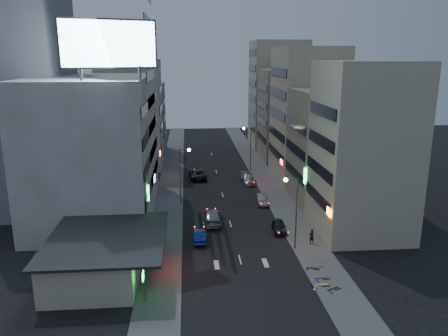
{
  "coord_description": "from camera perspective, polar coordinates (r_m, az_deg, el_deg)",
  "views": [
    {
      "loc": [
        -5.2,
        -37.22,
        20.41
      ],
      "look_at": [
        -0.6,
        16.35,
        6.69
      ],
      "focal_mm": 35.0,
      "sensor_mm": 36.0,
      "label": 1
    }
  ],
  "objects": [
    {
      "name": "grey_tower",
      "position": [
        63.8,
        -24.32,
        10.01
      ],
      "size": [
        10.0,
        14.0,
        34.0
      ],
      "primitive_type": "cube",
      "color": "slate",
      "rests_on": "ground"
    },
    {
      "name": "sidewalk_right",
      "position": [
        71.46,
        5.95,
        -2.31
      ],
      "size": [
        4.0,
        120.0,
        0.12
      ],
      "primitive_type": "cube",
      "color": "#4C4C4F",
      "rests_on": "ground"
    },
    {
      "name": "food_court",
      "position": [
        44.2,
        -16.08,
        -10.92
      ],
      "size": [
        11.0,
        13.0,
        3.88
      ],
      "color": "#B2AB8B",
      "rests_on": "ground"
    },
    {
      "name": "shophouse_near",
      "position": [
        52.85,
        17.69,
        2.28
      ],
      "size": [
        10.0,
        11.0,
        20.0
      ],
      "primitive_type": "cube",
      "color": "#B2AB8B",
      "rests_on": "ground"
    },
    {
      "name": "billboard",
      "position": [
        47.85,
        -14.82,
        15.36
      ],
      "size": [
        9.52,
        3.75,
        6.2
      ],
      "rotation": [
        0.0,
        0.0,
        0.35
      ],
      "color": "#595B60",
      "rests_on": "white_building"
    },
    {
      "name": "street_lamp_right_far",
      "position": [
        79.45,
        3.22,
        3.38
      ],
      "size": [
        1.6,
        0.44,
        8.02
      ],
      "color": "#595B60",
      "rests_on": "sidewalk_right"
    },
    {
      "name": "scooter_black_a",
      "position": [
        42.16,
        14.64,
        -14.06
      ],
      "size": [
        1.33,
        1.98,
        1.15
      ],
      "primitive_type": null,
      "rotation": [
        0.0,
        0.0,
        1.98
      ],
      "color": "black",
      "rests_on": "sidewalk_right"
    },
    {
      "name": "far_left_a",
      "position": [
        83.51,
        -12.04,
        6.84
      ],
      "size": [
        11.0,
        10.0,
        20.0
      ],
      "primitive_type": "cube",
      "color": "beige",
      "rests_on": "ground"
    },
    {
      "name": "parked_car_right_near",
      "position": [
        53.23,
        7.22,
        -7.57
      ],
      "size": [
        1.84,
        4.01,
        1.33
      ],
      "primitive_type": "imported",
      "rotation": [
        0.0,
        0.0,
        -0.07
      ],
      "color": "#25262A",
      "rests_on": "ground"
    },
    {
      "name": "far_left_b",
      "position": [
        96.69,
        -11.34,
        6.37
      ],
      "size": [
        12.0,
        10.0,
        15.0
      ],
      "primitive_type": "cube",
      "color": "slate",
      "rests_on": "ground"
    },
    {
      "name": "ground",
      "position": [
        42.76,
        2.76,
        -14.21
      ],
      "size": [
        180.0,
        180.0,
        0.0
      ],
      "primitive_type": "plane",
      "color": "black",
      "rests_on": "ground"
    },
    {
      "name": "street_lamp_left",
      "position": [
        61.1,
        -5.41,
        -0.0
      ],
      "size": [
        1.6,
        0.44,
        8.02
      ],
      "color": "#595B60",
      "rests_on": "sidewalk_left"
    },
    {
      "name": "sidewalk_left",
      "position": [
        70.29,
        -6.98,
        -2.62
      ],
      "size": [
        4.0,
        120.0,
        0.12
      ],
      "primitive_type": "cube",
      "color": "#4C4C4F",
      "rests_on": "ground"
    },
    {
      "name": "street_lamp_right_near",
      "position": [
        47.09,
        9.03,
        -4.5
      ],
      "size": [
        1.6,
        0.44,
        8.02
      ],
      "color": "#595B60",
      "rests_on": "sidewalk_right"
    },
    {
      "name": "white_building",
      "position": [
        59.53,
        -16.26,
        2.69
      ],
      "size": [
        14.0,
        24.0,
        18.0
      ],
      "primitive_type": "cube",
      "color": "beige",
      "rests_on": "ground"
    },
    {
      "name": "scooter_black_b",
      "position": [
        45.05,
        12.36,
        -11.99
      ],
      "size": [
        1.0,
        1.97,
        1.15
      ],
      "primitive_type": null,
      "rotation": [
        0.0,
        0.0,
        1.37
      ],
      "color": "black",
      "rests_on": "sidewalk_right"
    },
    {
      "name": "shophouse_mid",
      "position": [
        63.95,
        14.1,
        2.69
      ],
      "size": [
        11.0,
        12.0,
        16.0
      ],
      "primitive_type": "cube",
      "color": "gray",
      "rests_on": "ground"
    },
    {
      "name": "scooter_silver_a",
      "position": [
        42.4,
        13.49,
        -13.75
      ],
      "size": [
        0.7,
        2.03,
        1.24
      ],
      "primitive_type": null,
      "rotation": [
        0.0,
        0.0,
        1.56
      ],
      "color": "#A5A8AD",
      "rests_on": "sidewalk_right"
    },
    {
      "name": "shophouse_far",
      "position": [
        75.58,
        10.72,
        6.92
      ],
      "size": [
        10.0,
        14.0,
        22.0
      ],
      "primitive_type": "cube",
      "color": "#B2AB8B",
      "rests_on": "ground"
    },
    {
      "name": "far_right_a",
      "position": [
        90.36,
        8.44,
        6.91
      ],
      "size": [
        11.0,
        12.0,
        18.0
      ],
      "primitive_type": "cube",
      "color": "gray",
      "rests_on": "ground"
    },
    {
      "name": "road_car_silver",
      "position": [
        55.45,
        -1.51,
        -6.36
      ],
      "size": [
        2.68,
        5.89,
        1.67
      ],
      "primitive_type": "imported",
      "rotation": [
        0.0,
        0.0,
        3.08
      ],
      "color": "#95979D",
      "rests_on": "ground"
    },
    {
      "name": "parked_car_right_far",
      "position": [
        72.65,
        3.17,
        -1.41
      ],
      "size": [
        2.34,
        5.23,
        1.49
      ],
      "primitive_type": "imported",
      "rotation": [
        0.0,
        0.0,
        0.05
      ],
      "color": "#A2A6AA",
      "rests_on": "ground"
    },
    {
      "name": "scooter_blue",
      "position": [
        43.61,
        13.45,
        -12.92
      ],
      "size": [
        0.94,
        2.1,
        1.24
      ],
      "primitive_type": null,
      "rotation": [
        0.0,
        0.0,
        1.71
      ],
      "color": "navy",
      "rests_on": "sidewalk_right"
    },
    {
      "name": "parked_car_right_mid",
      "position": [
        62.69,
        4.99,
        -4.09
      ],
      "size": [
        1.73,
        4.17,
        1.34
      ],
      "primitive_type": "imported",
      "rotation": [
        0.0,
        0.0,
        -0.08
      ],
      "color": "#A0A2A8",
      "rests_on": "ground"
    },
    {
      "name": "person",
      "position": [
        50.23,
        11.37,
        -8.75
      ],
      "size": [
        0.72,
        0.6,
        1.7
      ],
      "primitive_type": "imported",
      "rotation": [
        0.0,
        0.0,
        3.52
      ],
      "color": "black",
      "rests_on": "sidewalk_right"
    },
    {
      "name": "parked_car_left",
      "position": [
        75.48,
        -3.48,
        -0.75
      ],
      "size": [
        3.1,
        6.09,
        1.65
      ],
      "primitive_type": "imported",
      "rotation": [
        0.0,
        0.0,
        3.2
      ],
      "color": "#27282D",
      "rests_on": "ground"
    },
    {
      "name": "road_car_blue",
      "position": [
        50.24,
        -3.17,
        -8.86
      ],
      "size": [
        1.48,
        4.01,
        1.31
      ],
      "primitive_type": "imported",
      "rotation": [
        0.0,
        0.0,
        3.12
      ],
      "color": "navy",
      "rests_on": "ground"
    },
    {
      "name": "far_right_b",
      "position": [
        103.76,
        7.0,
        9.56
      ],
      "size": [
        12.0,
        12.0,
        24.0
      ],
      "primitive_type": "cube",
      "color": "#B2AB8B",
      "rests_on": "ground"
    },
    {
      "name": "scooter_silver_b",
      "position": [
        45.76,
        13.04,
        -11.7
      ],
      "size": [
        1.07,
        1.74,
        1.01
      ],
      "primitive_type": null,
      "rotation": [
        0.0,
        0.0,
        1.23
      ],
      "color": "#ABACB3",
      "rests_on": "sidewalk_right"
    }
  ]
}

